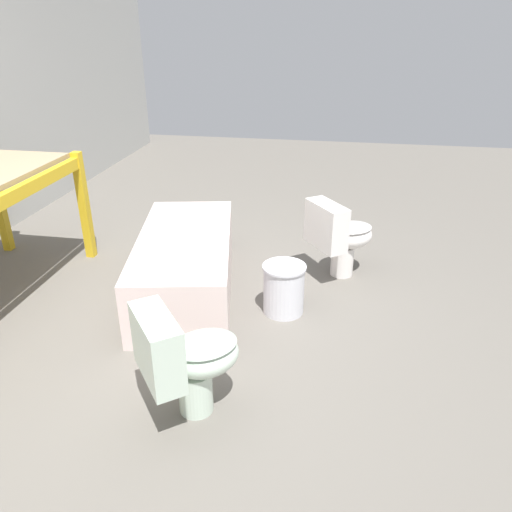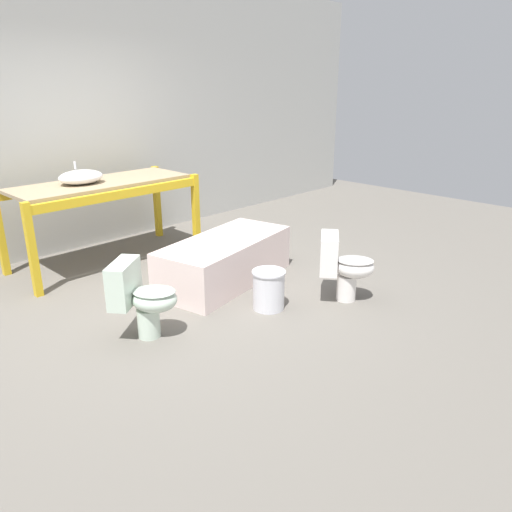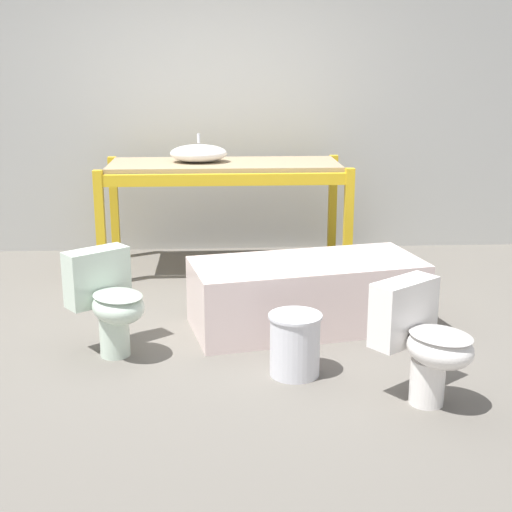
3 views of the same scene
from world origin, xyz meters
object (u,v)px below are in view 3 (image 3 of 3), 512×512
at_px(bathtub_main, 307,289).
at_px(toilet_far, 109,299).
at_px(sink_basin, 199,153).
at_px(toilet_near, 423,338).
at_px(bucket_white, 295,343).

relative_size(bathtub_main, toilet_far, 2.56).
relative_size(sink_basin, toilet_near, 0.75).
bearing_deg(sink_basin, toilet_near, -64.81).
xyz_separation_m(toilet_far, bucket_white, (1.08, -0.36, -0.16)).
distance_m(bathtub_main, bucket_white, 0.77).
bearing_deg(toilet_near, bucket_white, 113.54).
relative_size(bathtub_main, toilet_near, 2.56).
relative_size(toilet_near, bucket_white, 1.75).
bearing_deg(bucket_white, toilet_near, -30.00).
relative_size(toilet_far, bucket_white, 1.75).
height_order(sink_basin, bucket_white, sink_basin).
relative_size(sink_basin, bucket_white, 1.31).
relative_size(sink_basin, bathtub_main, 0.29).
height_order(toilet_far, bucket_white, toilet_far).
relative_size(bathtub_main, bucket_white, 4.48).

